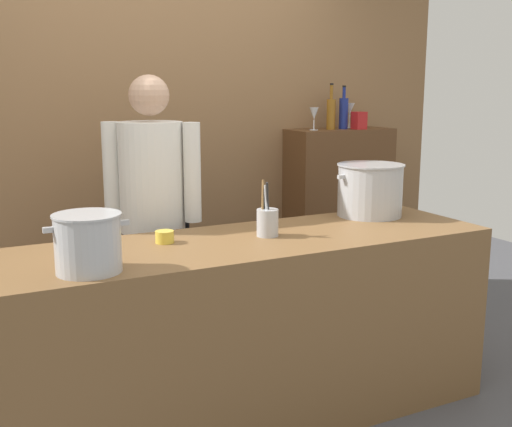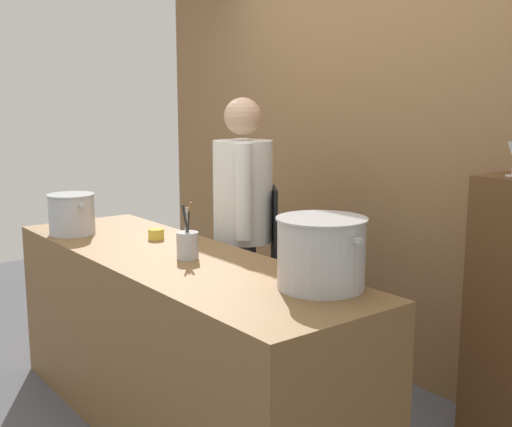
{
  "view_description": "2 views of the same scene",
  "coord_description": "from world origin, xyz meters",
  "px_view_note": "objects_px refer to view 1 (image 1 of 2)",
  "views": [
    {
      "loc": [
        -1.27,
        -2.56,
        1.6
      ],
      "look_at": [
        0.18,
        0.3,
        0.95
      ],
      "focal_mm": 44.28,
      "sensor_mm": 36.0,
      "label": 1
    },
    {
      "loc": [
        2.62,
        -1.52,
        1.64
      ],
      "look_at": [
        0.17,
        0.38,
        1.09
      ],
      "focal_mm": 44.6,
      "sensor_mm": 36.0,
      "label": 2
    }
  ],
  "objects_px": {
    "wine_bottle_cobalt": "(344,113)",
    "butter_jar": "(165,237)",
    "wine_bottle_amber": "(331,113)",
    "chef": "(153,208)",
    "wine_glass_tall": "(314,115)",
    "spice_tin_red": "(359,120)",
    "stockpot_large": "(370,190)",
    "stockpot_small": "(88,243)",
    "wine_glass_short": "(350,110)",
    "utensil_crock": "(267,221)"
  },
  "relations": [
    {
      "from": "utensil_crock",
      "to": "stockpot_large",
      "type": "bearing_deg",
      "value": 13.5
    },
    {
      "from": "chef",
      "to": "butter_jar",
      "type": "xyz_separation_m",
      "value": [
        -0.11,
        -0.51,
        -0.04
      ]
    },
    {
      "from": "spice_tin_red",
      "to": "wine_glass_tall",
      "type": "bearing_deg",
      "value": 169.81
    },
    {
      "from": "butter_jar",
      "to": "spice_tin_red",
      "type": "xyz_separation_m",
      "value": [
        1.78,
        0.98,
        0.44
      ]
    },
    {
      "from": "stockpot_small",
      "to": "spice_tin_red",
      "type": "height_order",
      "value": "spice_tin_red"
    },
    {
      "from": "wine_bottle_cobalt",
      "to": "chef",
      "type": "bearing_deg",
      "value": -161.1
    },
    {
      "from": "wine_glass_tall",
      "to": "spice_tin_red",
      "type": "xyz_separation_m",
      "value": [
        0.34,
        -0.06,
        -0.05
      ]
    },
    {
      "from": "spice_tin_red",
      "to": "wine_glass_short",
      "type": "bearing_deg",
      "value": 80.33
    },
    {
      "from": "stockpot_large",
      "to": "utensil_crock",
      "type": "distance_m",
      "value": 0.75
    },
    {
      "from": "wine_bottle_amber",
      "to": "spice_tin_red",
      "type": "distance_m",
      "value": 0.21
    },
    {
      "from": "stockpot_small",
      "to": "wine_glass_tall",
      "type": "xyz_separation_m",
      "value": [
        1.85,
        1.35,
        0.39
      ]
    },
    {
      "from": "utensil_crock",
      "to": "butter_jar",
      "type": "height_order",
      "value": "utensil_crock"
    },
    {
      "from": "chef",
      "to": "wine_bottle_cobalt",
      "type": "relative_size",
      "value": 5.49
    },
    {
      "from": "stockpot_large",
      "to": "butter_jar",
      "type": "relative_size",
      "value": 4.93
    },
    {
      "from": "wine_bottle_cobalt",
      "to": "spice_tin_red",
      "type": "xyz_separation_m",
      "value": [
        0.08,
        -0.07,
        -0.05
      ]
    },
    {
      "from": "stockpot_large",
      "to": "stockpot_small",
      "type": "height_order",
      "value": "stockpot_large"
    },
    {
      "from": "butter_jar",
      "to": "wine_bottle_amber",
      "type": "height_order",
      "value": "wine_bottle_amber"
    },
    {
      "from": "chef",
      "to": "wine_glass_short",
      "type": "height_order",
      "value": "chef"
    },
    {
      "from": "stockpot_large",
      "to": "stockpot_small",
      "type": "relative_size",
      "value": 1.31
    },
    {
      "from": "wine_bottle_cobalt",
      "to": "wine_glass_tall",
      "type": "relative_size",
      "value": 1.93
    },
    {
      "from": "spice_tin_red",
      "to": "utensil_crock",
      "type": "bearing_deg",
      "value": -140.31
    },
    {
      "from": "butter_jar",
      "to": "wine_bottle_amber",
      "type": "relative_size",
      "value": 0.27
    },
    {
      "from": "chef",
      "to": "stockpot_large",
      "type": "distance_m",
      "value": 1.18
    },
    {
      "from": "stockpot_small",
      "to": "butter_jar",
      "type": "height_order",
      "value": "stockpot_small"
    },
    {
      "from": "stockpot_large",
      "to": "spice_tin_red",
      "type": "relative_size",
      "value": 3.47
    },
    {
      "from": "butter_jar",
      "to": "wine_glass_tall",
      "type": "relative_size",
      "value": 0.55
    },
    {
      "from": "butter_jar",
      "to": "wine_bottle_amber",
      "type": "distance_m",
      "value": 1.97
    },
    {
      "from": "stockpot_small",
      "to": "wine_glass_tall",
      "type": "height_order",
      "value": "wine_glass_tall"
    },
    {
      "from": "stockpot_large",
      "to": "wine_bottle_cobalt",
      "type": "height_order",
      "value": "wine_bottle_cobalt"
    },
    {
      "from": "wine_glass_tall",
      "to": "wine_glass_short",
      "type": "bearing_deg",
      "value": 14.93
    },
    {
      "from": "stockpot_large",
      "to": "butter_jar",
      "type": "height_order",
      "value": "stockpot_large"
    },
    {
      "from": "stockpot_large",
      "to": "wine_bottle_cobalt",
      "type": "distance_m",
      "value": 1.15
    },
    {
      "from": "butter_jar",
      "to": "wine_bottle_cobalt",
      "type": "relative_size",
      "value": 0.28
    },
    {
      "from": "stockpot_small",
      "to": "utensil_crock",
      "type": "xyz_separation_m",
      "value": [
        0.89,
        0.21,
        -0.04
      ]
    },
    {
      "from": "chef",
      "to": "wine_glass_tall",
      "type": "height_order",
      "value": "chef"
    },
    {
      "from": "wine_bottle_cobalt",
      "to": "wine_glass_tall",
      "type": "height_order",
      "value": "wine_bottle_cobalt"
    },
    {
      "from": "chef",
      "to": "spice_tin_red",
      "type": "bearing_deg",
      "value": -128.99
    },
    {
      "from": "utensil_crock",
      "to": "wine_bottle_amber",
      "type": "distance_m",
      "value": 1.66
    },
    {
      "from": "spice_tin_red",
      "to": "stockpot_large",
      "type": "bearing_deg",
      "value": -122.23
    },
    {
      "from": "stockpot_small",
      "to": "wine_bottle_cobalt",
      "type": "distance_m",
      "value": 2.54
    },
    {
      "from": "stockpot_large",
      "to": "wine_glass_short",
      "type": "height_order",
      "value": "wine_glass_short"
    },
    {
      "from": "wine_bottle_amber",
      "to": "wine_glass_tall",
      "type": "xyz_separation_m",
      "value": [
        -0.15,
        -0.01,
        -0.01
      ]
    },
    {
      "from": "wine_glass_tall",
      "to": "spice_tin_red",
      "type": "bearing_deg",
      "value": -10.19
    },
    {
      "from": "stockpot_large",
      "to": "wine_glass_tall",
      "type": "height_order",
      "value": "wine_glass_tall"
    },
    {
      "from": "wine_bottle_cobalt",
      "to": "butter_jar",
      "type": "bearing_deg",
      "value": -148.11
    },
    {
      "from": "wine_bottle_cobalt",
      "to": "wine_glass_short",
      "type": "distance_m",
      "value": 0.14
    },
    {
      "from": "utensil_crock",
      "to": "wine_glass_short",
      "type": "height_order",
      "value": "wine_glass_short"
    },
    {
      "from": "wine_bottle_cobalt",
      "to": "wine_glass_short",
      "type": "xyz_separation_m",
      "value": [
        0.11,
        0.08,
        0.01
      ]
    },
    {
      "from": "wine_glass_short",
      "to": "wine_glass_tall",
      "type": "height_order",
      "value": "wine_glass_short"
    },
    {
      "from": "utensil_crock",
      "to": "spice_tin_red",
      "type": "bearing_deg",
      "value": 39.69
    }
  ]
}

